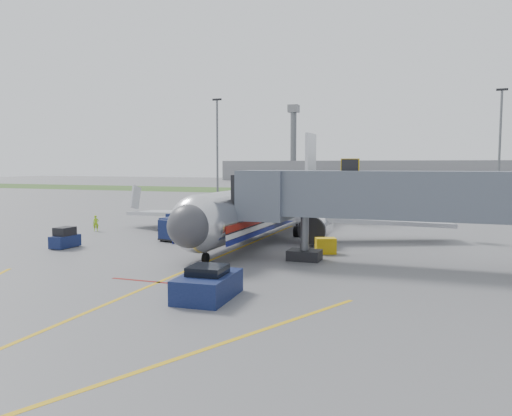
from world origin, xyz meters
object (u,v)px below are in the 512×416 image
(pushback_tug, at_px, (208,285))
(ramp_worker, at_px, (96,223))
(belt_loader, at_px, (245,229))
(baggage_tug, at_px, (65,239))
(airliner, at_px, (269,207))

(pushback_tug, relative_size, ramp_worker, 2.54)
(pushback_tug, distance_m, belt_loader, 22.66)
(belt_loader, bearing_deg, ramp_worker, -167.38)
(belt_loader, bearing_deg, pushback_tug, -73.31)
(ramp_worker, bearing_deg, baggage_tug, -101.85)
(baggage_tug, distance_m, belt_loader, 15.99)
(airliner, bearing_deg, pushback_tug, -79.37)
(pushback_tug, height_order, ramp_worker, pushback_tug)
(belt_loader, height_order, ramp_worker, belt_loader)
(pushback_tug, bearing_deg, ramp_worker, 138.52)
(baggage_tug, xyz_separation_m, ramp_worker, (-3.96, 8.88, 0.06))
(pushback_tug, xyz_separation_m, belt_loader, (-6.51, 21.70, -0.22))
(baggage_tug, bearing_deg, ramp_worker, 114.05)
(airliner, distance_m, belt_loader, 3.36)
(baggage_tug, bearing_deg, pushback_tug, -29.53)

